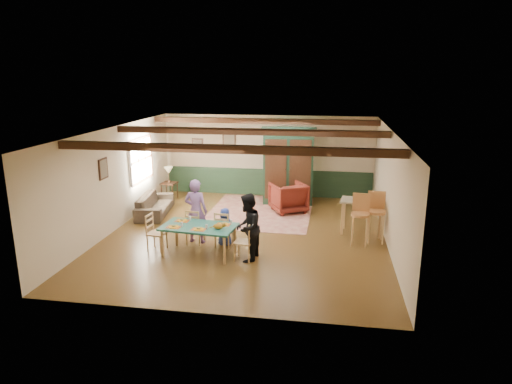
# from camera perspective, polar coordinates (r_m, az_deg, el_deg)

# --- Properties ---
(floor) EXTENTS (8.00, 8.00, 0.00)m
(floor) POSITION_cam_1_polar(r_m,az_deg,el_deg) (11.80, -1.24, -5.38)
(floor) COLOR #4E3416
(floor) RESTS_ON ground
(wall_back) EXTENTS (7.00, 0.02, 2.70)m
(wall_back) POSITION_cam_1_polar(r_m,az_deg,el_deg) (15.27, 1.45, 4.53)
(wall_back) COLOR beige
(wall_back) RESTS_ON floor
(wall_left) EXTENTS (0.02, 8.00, 2.70)m
(wall_left) POSITION_cam_1_polar(r_m,az_deg,el_deg) (12.51, -17.25, 1.57)
(wall_left) COLOR beige
(wall_left) RESTS_ON floor
(wall_right) EXTENTS (0.02, 8.00, 2.70)m
(wall_right) POSITION_cam_1_polar(r_m,az_deg,el_deg) (11.32, 16.43, 0.29)
(wall_right) COLOR beige
(wall_right) RESTS_ON floor
(ceiling) EXTENTS (7.00, 8.00, 0.02)m
(ceiling) POSITION_cam_1_polar(r_m,az_deg,el_deg) (11.16, -1.31, 7.75)
(ceiling) COLOR silver
(ceiling) RESTS_ON wall_back
(wainscot_back) EXTENTS (6.95, 0.03, 0.90)m
(wainscot_back) POSITION_cam_1_polar(r_m,az_deg,el_deg) (15.44, 1.42, 1.23)
(wainscot_back) COLOR #1B321F
(wainscot_back) RESTS_ON floor
(ceiling_beam_front) EXTENTS (6.95, 0.16, 0.16)m
(ceiling_beam_front) POSITION_cam_1_polar(r_m,az_deg,el_deg) (8.94, -4.00, 5.39)
(ceiling_beam_front) COLOR black
(ceiling_beam_front) RESTS_ON ceiling
(ceiling_beam_mid) EXTENTS (6.95, 0.16, 0.16)m
(ceiling_beam_mid) POSITION_cam_1_polar(r_m,az_deg,el_deg) (11.56, -0.95, 7.55)
(ceiling_beam_mid) COLOR black
(ceiling_beam_mid) RESTS_ON ceiling
(ceiling_beam_back) EXTENTS (6.95, 0.16, 0.16)m
(ceiling_beam_back) POSITION_cam_1_polar(r_m,az_deg,el_deg) (14.11, 0.93, 8.86)
(ceiling_beam_back) COLOR black
(ceiling_beam_back) RESTS_ON ceiling
(window_left) EXTENTS (0.06, 1.60, 1.30)m
(window_left) POSITION_cam_1_polar(r_m,az_deg,el_deg) (13.96, -14.16, 3.95)
(window_left) COLOR white
(window_left) RESTS_ON wall_left
(picture_left_wall) EXTENTS (0.04, 0.42, 0.52)m
(picture_left_wall) POSITION_cam_1_polar(r_m,az_deg,el_deg) (11.89, -18.53, 2.78)
(picture_left_wall) COLOR gray
(picture_left_wall) RESTS_ON wall_left
(picture_back_a) EXTENTS (0.45, 0.04, 0.55)m
(picture_back_a) POSITION_cam_1_polar(r_m,az_deg,el_deg) (15.39, -3.38, 6.29)
(picture_back_a) COLOR gray
(picture_back_a) RESTS_ON wall_back
(picture_back_b) EXTENTS (0.38, 0.04, 0.48)m
(picture_back_b) POSITION_cam_1_polar(r_m,az_deg,el_deg) (15.69, -7.32, 5.80)
(picture_back_b) COLOR gray
(picture_back_b) RESTS_ON wall_back
(dining_table) EXTENTS (1.75, 1.09, 0.69)m
(dining_table) POSITION_cam_1_polar(r_m,az_deg,el_deg) (10.53, -7.12, -6.02)
(dining_table) COLOR #1D5C4F
(dining_table) RESTS_ON floor
(dining_chair_far_left) EXTENTS (0.43, 0.44, 0.87)m
(dining_chair_far_left) POSITION_cam_1_polar(r_m,az_deg,el_deg) (11.21, -7.60, -4.23)
(dining_chair_far_left) COLOR tan
(dining_chair_far_left) RESTS_ON floor
(dining_chair_far_right) EXTENTS (0.43, 0.44, 0.87)m
(dining_chair_far_right) POSITION_cam_1_polar(r_m,az_deg,el_deg) (10.95, -4.03, -4.59)
(dining_chair_far_right) COLOR tan
(dining_chair_far_right) RESTS_ON floor
(dining_chair_end_left) EXTENTS (0.44, 0.43, 0.87)m
(dining_chair_end_left) POSITION_cam_1_polar(r_m,az_deg,el_deg) (10.93, -12.30, -4.96)
(dining_chair_end_left) COLOR tan
(dining_chair_end_left) RESTS_ON floor
(dining_chair_end_right) EXTENTS (0.44, 0.43, 0.87)m
(dining_chair_end_right) POSITION_cam_1_polar(r_m,az_deg,el_deg) (10.16, -1.57, -6.14)
(dining_chair_end_right) COLOR tan
(dining_chair_end_right) RESTS_ON floor
(person_man) EXTENTS (0.62, 0.44, 1.59)m
(person_man) POSITION_cam_1_polar(r_m,az_deg,el_deg) (11.16, -7.51, -2.38)
(person_man) COLOR #805B9C
(person_man) RESTS_ON floor
(person_woman) EXTENTS (0.65, 0.80, 1.52)m
(person_woman) POSITION_cam_1_polar(r_m,az_deg,el_deg) (10.02, -1.07, -4.47)
(person_woman) COLOR black
(person_woman) RESTS_ON floor
(person_child) EXTENTS (0.48, 0.34, 0.93)m
(person_child) POSITION_cam_1_polar(r_m,az_deg,el_deg) (11.01, -3.90, -4.35)
(person_child) COLOR #253B97
(person_child) RESTS_ON floor
(cat) EXTENTS (0.34, 0.16, 0.17)m
(cat) POSITION_cam_1_polar(r_m,az_deg,el_deg) (10.13, -4.73, -4.23)
(cat) COLOR #C07A21
(cat) RESTS_ON dining_table
(place_setting_near_left) EXTENTS (0.40, 0.31, 0.11)m
(place_setting_near_left) POSITION_cam_1_polar(r_m,az_deg,el_deg) (10.40, -10.26, -4.08)
(place_setting_near_left) COLOR #FDAA21
(place_setting_near_left) RESTS_ON dining_table
(place_setting_near_center) EXTENTS (0.40, 0.31, 0.11)m
(place_setting_near_center) POSITION_cam_1_polar(r_m,az_deg,el_deg) (10.16, -7.20, -4.40)
(place_setting_near_center) COLOR #FDAA21
(place_setting_near_center) RESTS_ON dining_table
(place_setting_far_left) EXTENTS (0.40, 0.31, 0.11)m
(place_setting_far_left) POSITION_cam_1_polar(r_m,az_deg,el_deg) (10.79, -9.22, -3.33)
(place_setting_far_left) COLOR #FDAA21
(place_setting_far_left) RESTS_ON dining_table
(place_setting_far_right) EXTENTS (0.40, 0.31, 0.11)m
(place_setting_far_right) POSITION_cam_1_polar(r_m,az_deg,el_deg) (10.42, -4.12, -3.82)
(place_setting_far_right) COLOR #FDAA21
(place_setting_far_right) RESTS_ON dining_table
(area_rug) EXTENTS (3.04, 3.59, 0.01)m
(area_rug) POSITION_cam_1_polar(r_m,az_deg,el_deg) (13.66, 0.52, -2.50)
(area_rug) COLOR #CBB193
(area_rug) RESTS_ON floor
(armoire) EXTENTS (1.74, 0.77, 2.41)m
(armoire) POSITION_cam_1_polar(r_m,az_deg,el_deg) (14.35, 4.06, 3.24)
(armoire) COLOR #122F1F
(armoire) RESTS_ON floor
(armchair) EXTENTS (1.29, 1.30, 0.88)m
(armchair) POSITION_cam_1_polar(r_m,az_deg,el_deg) (13.64, 4.08, -0.68)
(armchair) COLOR #46110E
(armchair) RESTS_ON floor
(sofa) EXTENTS (1.02, 2.04, 0.57)m
(sofa) POSITION_cam_1_polar(r_m,az_deg,el_deg) (13.75, -12.53, -1.53)
(sofa) COLOR #392F24
(sofa) RESTS_ON floor
(end_table) EXTENTS (0.50, 0.50, 0.57)m
(end_table) POSITION_cam_1_polar(r_m,az_deg,el_deg) (15.21, -10.75, 0.12)
(end_table) COLOR black
(end_table) RESTS_ON floor
(table_lamp) EXTENTS (0.30, 0.30, 0.52)m
(table_lamp) POSITION_cam_1_polar(r_m,az_deg,el_deg) (15.08, -10.85, 2.13)
(table_lamp) COLOR #CFBE86
(table_lamp) RESTS_ON end_table
(counter_table) EXTENTS (1.15, 0.76, 0.90)m
(counter_table) POSITION_cam_1_polar(r_m,az_deg,el_deg) (12.07, 13.05, -3.04)
(counter_table) COLOR tan
(counter_table) RESTS_ON floor
(bar_stool_left) EXTENTS (0.48, 0.52, 1.24)m
(bar_stool_left) POSITION_cam_1_polar(r_m,az_deg,el_deg) (11.23, 12.88, -3.47)
(bar_stool_left) COLOR tan
(bar_stool_left) RESTS_ON floor
(bar_stool_right) EXTENTS (0.44, 0.49, 1.24)m
(bar_stool_right) POSITION_cam_1_polar(r_m,az_deg,el_deg) (11.51, 14.80, -3.14)
(bar_stool_right) COLOR tan
(bar_stool_right) RESTS_ON floor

